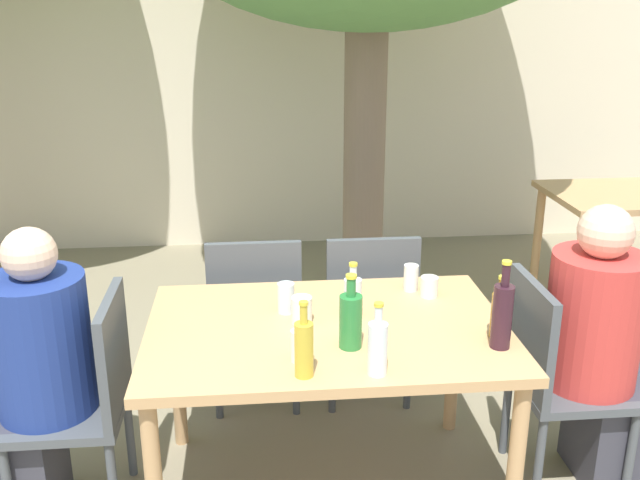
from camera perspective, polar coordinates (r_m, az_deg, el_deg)
cafe_building_wall at (r=5.80m, az=-2.88°, el=13.19°), size 10.00×0.08×2.80m
dining_table_front at (r=2.81m, az=0.59°, el=-8.42°), size 1.40×0.94×0.76m
patio_chair_0 at (r=2.95m, az=-18.07°, el=-11.58°), size 0.44×0.44×0.91m
patio_chair_1 at (r=3.12m, az=18.11°, el=-9.90°), size 0.44×0.44×0.91m
patio_chair_2 at (r=3.50m, az=-5.20°, el=-5.69°), size 0.44×0.44×0.91m
patio_chair_3 at (r=3.55m, az=3.89°, el=-5.34°), size 0.44×0.44×0.91m
person_seated_0 at (r=3.01m, az=-22.53°, el=-11.16°), size 0.58×0.37×1.20m
person_seated_1 at (r=3.20m, az=22.01°, el=-8.92°), size 0.59×0.38×1.22m
green_bottle_0 at (r=2.58m, az=2.47°, el=-6.36°), size 0.08×0.08×0.28m
water_bottle_1 at (r=2.41m, az=4.63°, el=-8.51°), size 0.07×0.07×0.26m
wine_bottle_2 at (r=2.65m, az=14.38°, el=-5.77°), size 0.07×0.07×0.33m
amber_bottle_3 at (r=2.74m, az=14.18°, el=-5.73°), size 0.07×0.07×0.24m
water_bottle_4 at (r=2.82m, az=2.63°, el=-4.54°), size 0.07×0.07×0.23m
oil_cruet_5 at (r=2.39m, az=-1.29°, el=-8.59°), size 0.06×0.06×0.27m
drinking_glass_0 at (r=3.06m, az=8.73°, el=-3.71°), size 0.07×0.07×0.09m
drinking_glass_1 at (r=3.11m, az=7.29°, el=-3.01°), size 0.06×0.06×0.12m
drinking_glass_2 at (r=2.78m, az=-1.48°, el=-5.61°), size 0.08×0.08×0.11m
drinking_glass_3 at (r=2.50m, az=-1.65°, el=-8.47°), size 0.06×0.06×0.12m
drinking_glass_4 at (r=2.87m, az=-2.73°, el=-4.64°), size 0.07×0.07×0.12m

